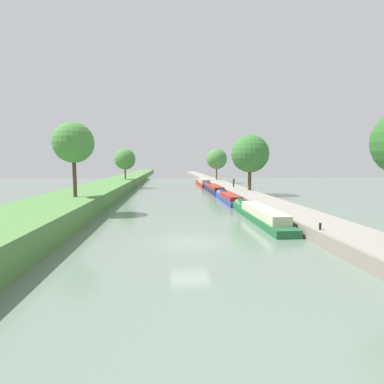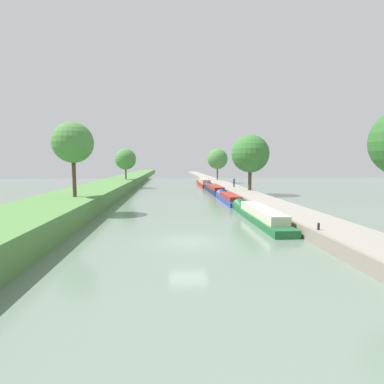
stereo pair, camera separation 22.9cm
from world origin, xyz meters
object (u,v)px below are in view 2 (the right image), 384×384
object	(u,v)px
narrowboat_blue	(228,198)
narrowboat_navy	(214,189)
mooring_bollard_far	(208,179)
person_walking	(234,182)
mooring_bollard_near	(319,226)
narrowboat_red	(204,183)
narrowboat_green	(258,214)

from	to	relation	value
narrowboat_blue	narrowboat_navy	distance (m)	13.28
narrowboat_navy	mooring_bollard_far	xyz separation A→B (m)	(1.71, 20.67, 0.53)
narrowboat_blue	person_walking	distance (m)	14.00
narrowboat_blue	mooring_bollard_far	xyz separation A→B (m)	(1.77, 33.95, 0.60)
narrowboat_blue	mooring_bollard_far	bearing A→B (deg)	87.01
person_walking	mooring_bollard_far	xyz separation A→B (m)	(-1.93, 20.50, -0.65)
narrowboat_blue	mooring_bollard_near	size ratio (longest dim) A/B	25.64
mooring_bollard_far	narrowboat_blue	bearing A→B (deg)	-92.99
narrowboat_red	person_walking	xyz separation A→B (m)	(3.85, -14.20, 1.04)
mooring_bollard_near	mooring_bollard_far	distance (m)	54.97
person_walking	mooring_bollard_far	world-z (taller)	person_walking
narrowboat_green	narrowboat_blue	size ratio (longest dim) A/B	1.21
narrowboat_green	person_walking	size ratio (longest dim) A/B	8.43
narrowboat_green	narrowboat_navy	distance (m)	26.42
narrowboat_red	mooring_bollard_near	bearing A→B (deg)	-87.74
narrowboat_blue	mooring_bollard_near	bearing A→B (deg)	-85.18
narrowboat_red	mooring_bollard_far	bearing A→B (deg)	73.02
narrowboat_navy	mooring_bollard_far	world-z (taller)	mooring_bollard_far
narrowboat_green	narrowboat_blue	world-z (taller)	narrowboat_green
narrowboat_navy	mooring_bollard_near	size ratio (longest dim) A/B	32.77
mooring_bollard_far	narrowboat_navy	bearing A→B (deg)	-94.72
narrowboat_blue	narrowboat_navy	xyz separation A→B (m)	(0.06, 13.28, 0.07)
narrowboat_green	narrowboat_red	bearing A→B (deg)	90.36
narrowboat_blue	person_walking	xyz separation A→B (m)	(3.70, 13.44, 1.25)
narrowboat_red	person_walking	bearing A→B (deg)	-74.82
narrowboat_green	narrowboat_navy	size ratio (longest dim) A/B	0.95
person_walking	mooring_bollard_near	size ratio (longest dim) A/B	3.69
narrowboat_red	mooring_bollard_far	xyz separation A→B (m)	(1.92, 6.30, 0.39)
narrowboat_green	narrowboat_navy	xyz separation A→B (m)	(-0.04, 26.42, -0.01)
narrowboat_green	mooring_bollard_near	xyz separation A→B (m)	(1.67, -7.88, 0.52)
person_walking	narrowboat_blue	bearing A→B (deg)	-105.39
narrowboat_green	mooring_bollard_near	world-z (taller)	narrowboat_green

